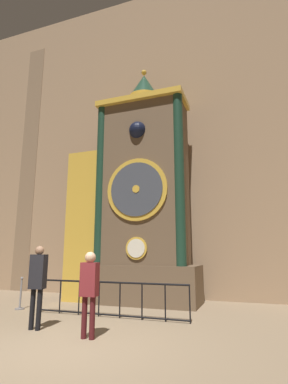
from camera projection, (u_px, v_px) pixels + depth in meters
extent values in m
plane|color=#847056|center=(60.00, 347.00, 5.33)|extent=(28.00, 28.00, 0.00)
cube|color=#997A5B|center=(160.00, 130.00, 12.61)|extent=(24.00, 0.30, 13.44)
cube|color=#7D644B|center=(29.00, 161.00, 14.56)|extent=(0.90, 0.12, 12.09)
cube|color=brown|center=(144.00, 284.00, 10.06)|extent=(3.75, 1.61, 1.25)
cube|color=brown|center=(144.00, 180.00, 10.77)|extent=(3.00, 1.40, 5.93)
cube|color=gold|center=(143.00, 106.00, 11.25)|extent=(3.24, 1.54, 0.20)
cylinder|color=gold|center=(136.00, 248.00, 9.62)|extent=(0.72, 0.05, 0.72)
cylinder|color=silver|center=(136.00, 248.00, 9.59)|extent=(0.59, 0.03, 0.59)
cylinder|color=gold|center=(137.00, 189.00, 10.00)|extent=(2.14, 0.07, 2.14)
cylinder|color=#3D424C|center=(136.00, 189.00, 9.96)|extent=(1.84, 0.04, 1.84)
cylinder|color=gold|center=(136.00, 189.00, 9.94)|extent=(0.26, 0.03, 0.26)
cube|color=#3A2D21|center=(142.00, 135.00, 10.91)|extent=(0.76, 0.42, 0.76)
sphere|color=black|center=(138.00, 130.00, 10.50)|extent=(0.61, 0.61, 0.61)
cylinder|color=#193828|center=(101.00, 180.00, 10.69)|extent=(0.33, 0.33, 5.93)
cylinder|color=#193828|center=(179.00, 173.00, 9.75)|extent=(0.33, 0.33, 5.93)
cylinder|color=gold|center=(144.00, 101.00, 11.39)|extent=(1.15, 1.15, 0.30)
cone|color=#1C3D2C|center=(144.00, 86.00, 11.52)|extent=(1.09, 1.09, 0.94)
sphere|color=gold|center=(144.00, 73.00, 11.64)|extent=(0.20, 0.20, 0.20)
cube|color=brown|center=(90.00, 225.00, 11.23)|extent=(1.26, 1.19, 5.36)
cube|color=gold|center=(81.00, 224.00, 10.67)|extent=(1.32, 0.06, 5.36)
cylinder|color=black|center=(42.00, 295.00, 8.62)|extent=(0.04, 0.04, 0.90)
cylinder|color=black|center=(60.00, 296.00, 8.42)|extent=(0.04, 0.04, 0.90)
cylinder|color=black|center=(79.00, 298.00, 8.21)|extent=(0.04, 0.04, 0.90)
cylinder|color=black|center=(99.00, 299.00, 8.01)|extent=(0.04, 0.04, 0.90)
cylinder|color=black|center=(120.00, 300.00, 7.81)|extent=(0.04, 0.04, 0.90)
cylinder|color=black|center=(142.00, 301.00, 7.61)|extent=(0.04, 0.04, 0.90)
cylinder|color=black|center=(165.00, 302.00, 7.40)|extent=(0.04, 0.04, 0.90)
cylinder|color=black|center=(190.00, 304.00, 7.20)|extent=(0.04, 0.04, 0.90)
cylinder|color=black|center=(110.00, 282.00, 8.00)|extent=(4.30, 0.05, 0.05)
cylinder|color=black|center=(109.00, 315.00, 7.83)|extent=(4.30, 0.04, 0.04)
cylinder|color=black|center=(32.00, 309.00, 6.65)|extent=(0.11, 0.11, 0.86)
cylinder|color=black|center=(39.00, 309.00, 6.59)|extent=(0.11, 0.11, 0.86)
cube|color=black|center=(38.00, 271.00, 6.78)|extent=(0.37, 0.27, 0.75)
sphere|color=#8C664C|center=(40.00, 250.00, 6.87)|extent=(0.20, 0.20, 0.20)
cylinder|color=#461518|center=(84.00, 317.00, 5.95)|extent=(0.11, 0.11, 0.80)
cylinder|color=#461518|center=(92.00, 318.00, 5.89)|extent=(0.11, 0.11, 0.80)
cube|color=maroon|center=(90.00, 279.00, 6.07)|extent=(0.35, 0.24, 0.66)
sphere|color=tan|center=(90.00, 257.00, 6.16)|extent=(0.22, 0.22, 0.22)
cylinder|color=gray|center=(20.00, 309.00, 8.94)|extent=(0.28, 0.28, 0.04)
cylinder|color=gray|center=(21.00, 294.00, 9.02)|extent=(0.06, 0.06, 0.86)
sphere|color=gray|center=(22.00, 278.00, 9.12)|extent=(0.09, 0.09, 0.09)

